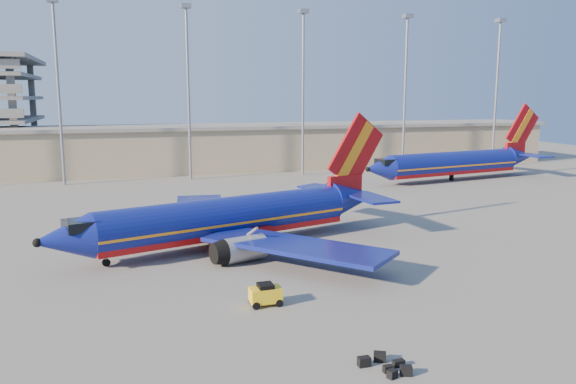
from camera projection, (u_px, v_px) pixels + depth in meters
name	position (u px, v px, depth m)	size (l,w,h in m)	color
ground	(306.00, 245.00, 53.21)	(220.00, 220.00, 0.00)	slate
terminal_building	(259.00, 146.00, 110.04)	(122.00, 16.00, 8.50)	gray
light_mast_row	(247.00, 75.00, 95.06)	(101.60, 1.60, 28.65)	gray
aircraft_main	(235.00, 218.00, 52.68)	(35.04, 33.18, 12.21)	navy
aircraft_second	(456.00, 163.00, 93.94)	(37.18, 15.07, 12.68)	navy
baggage_tug	(266.00, 294.00, 37.61)	(2.14, 1.32, 1.52)	yellow
luggage_pile	(386.00, 365.00, 28.92)	(2.36, 2.39, 0.52)	black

